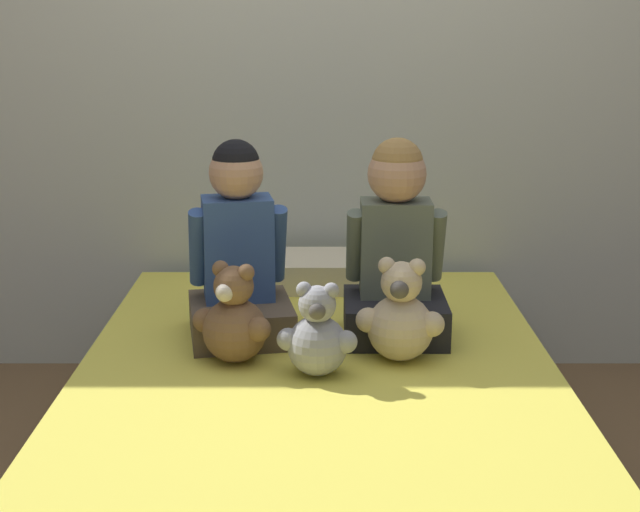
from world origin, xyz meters
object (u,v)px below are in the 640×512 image
Objects in this scene: bed at (320,438)px; pillow_at_headboard at (320,271)px; teddy_bear_held_by_left_child at (237,320)px; child_on_left at (241,255)px; child_on_right at (398,250)px; teddy_bear_held_by_right_child at (403,318)px; teddy_bear_between_children at (320,336)px.

pillow_at_headboard is at bearing 90.00° from bed.
teddy_bear_held_by_left_child is (-0.24, 0.08, 0.34)m from bed.
child_on_left is 0.49m from child_on_right.
bed is 6.53× the size of teddy_bear_held_by_right_child.
pillow_at_headboard is (-0.24, 0.75, -0.08)m from teddy_bear_held_by_right_child.
pillow_at_headboard is at bearing 115.25° from child_on_right.
bed is at bearing 7.63° from teddy_bear_held_by_left_child.
teddy_bear_held_by_left_child is at bearing -167.45° from teddy_bear_held_by_right_child.
child_on_right reaches higher than teddy_bear_held_by_left_child.
pillow_at_headboard is (-0.25, 0.53, -0.22)m from child_on_right.
teddy_bear_held_by_right_child is 0.79m from pillow_at_headboard.
child_on_right reaches higher than teddy_bear_between_children.
child_on_right reaches higher than teddy_bear_held_by_right_child.
child_on_right is 0.27m from teddy_bear_held_by_right_child.
pillow_at_headboard is (0.25, 0.53, -0.21)m from child_on_left.
teddy_bear_held_by_right_child reaches higher than pillow_at_headboard.
teddy_bear_held_by_right_child is (0.24, 0.09, 0.34)m from bed.
teddy_bear_held_by_left_child is at bearing -107.69° from pillow_at_headboard.
child_on_left reaches higher than teddy_bear_held_by_left_child.
pillow_at_headboard is at bearing 54.63° from child_on_left.
child_on_left reaches higher than teddy_bear_between_children.
child_on_right reaches higher than child_on_left.
child_on_right is 2.30× the size of teddy_bear_between_children.
teddy_bear_held_by_left_child is 0.49m from teddy_bear_held_by_right_child.
teddy_bear_between_children is at bearing -87.80° from bed.
child_on_left is at bearing 116.09° from teddy_bear_held_by_left_child.
child_on_right reaches higher than bed.
teddy_bear_held_by_left_child is at bearing 162.64° from bed.
teddy_bear_held_by_left_child is 0.57× the size of pillow_at_headboard.
teddy_bear_held_by_left_child is 0.97× the size of teddy_bear_held_by_right_child.
child_on_left is 0.27m from teddy_bear_held_by_left_child.
teddy_bear_held_by_left_child is 1.11× the size of teddy_bear_between_children.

